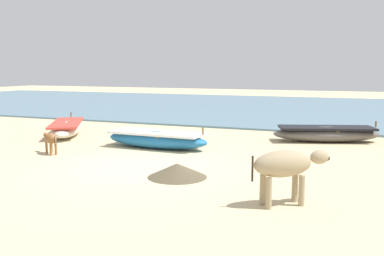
{
  "coord_description": "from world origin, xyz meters",
  "views": [
    {
      "loc": [
        5.1,
        -9.07,
        2.42
      ],
      "look_at": [
        0.11,
        3.12,
        0.6
      ],
      "focal_mm": 40.38,
      "sensor_mm": 36.0,
      "label": 1
    }
  ],
  "objects_px": {
    "fishing_boat_1": "(157,139)",
    "fishing_boat_0": "(67,128)",
    "fishing_boat_2": "(326,133)",
    "cow_adult_dun": "(286,166)",
    "calf_near_brown": "(50,139)"
  },
  "relations": [
    {
      "from": "fishing_boat_1",
      "to": "fishing_boat_0",
      "type": "bearing_deg",
      "value": 167.54
    },
    {
      "from": "fishing_boat_1",
      "to": "fishing_boat_2",
      "type": "xyz_separation_m",
      "value": [
        4.71,
        3.15,
        -0.0
      ]
    },
    {
      "from": "cow_adult_dun",
      "to": "calf_near_brown",
      "type": "relative_size",
      "value": 1.61
    },
    {
      "from": "fishing_boat_1",
      "to": "calf_near_brown",
      "type": "height_order",
      "value": "fishing_boat_1"
    },
    {
      "from": "fishing_boat_0",
      "to": "cow_adult_dun",
      "type": "xyz_separation_m",
      "value": [
        8.86,
        -5.19,
        0.45
      ]
    },
    {
      "from": "cow_adult_dun",
      "to": "calf_near_brown",
      "type": "distance_m",
      "value": 7.36
    },
    {
      "from": "fishing_boat_0",
      "to": "fishing_boat_2",
      "type": "bearing_deg",
      "value": -108.64
    },
    {
      "from": "cow_adult_dun",
      "to": "calf_near_brown",
      "type": "bearing_deg",
      "value": 124.5
    },
    {
      "from": "fishing_boat_1",
      "to": "cow_adult_dun",
      "type": "relative_size",
      "value": 2.49
    },
    {
      "from": "fishing_boat_0",
      "to": "cow_adult_dun",
      "type": "distance_m",
      "value": 10.28
    },
    {
      "from": "fishing_boat_0",
      "to": "calf_near_brown",
      "type": "distance_m",
      "value": 3.55
    },
    {
      "from": "fishing_boat_0",
      "to": "calf_near_brown",
      "type": "bearing_deg",
      "value": 179.3
    },
    {
      "from": "fishing_boat_1",
      "to": "fishing_boat_2",
      "type": "height_order",
      "value": "same"
    },
    {
      "from": "fishing_boat_0",
      "to": "calf_near_brown",
      "type": "relative_size",
      "value": 4.2
    },
    {
      "from": "fishing_boat_1",
      "to": "cow_adult_dun",
      "type": "bearing_deg",
      "value": -40.05
    }
  ]
}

